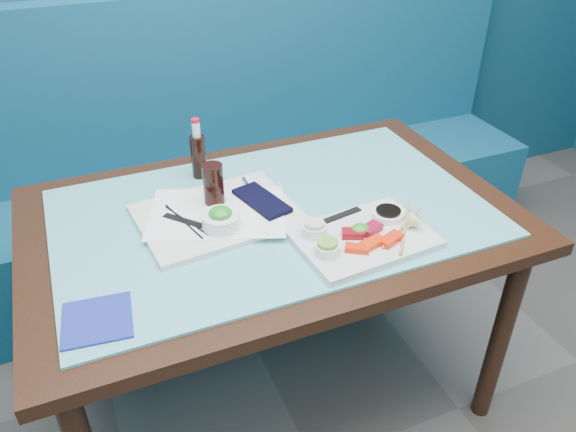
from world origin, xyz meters
name	(u,v)px	position (x,y,z in m)	size (l,w,h in m)	color
booth_bench	(205,189)	(0.00, 2.29, 0.37)	(3.00, 0.56, 1.17)	navy
dining_table	(273,237)	(0.00, 1.45, 0.67)	(1.40, 0.90, 0.75)	black
glass_top	(272,213)	(0.00, 1.45, 0.75)	(1.22, 0.76, 0.01)	#5DB3BA
sashimi_plate	(363,238)	(0.17, 1.22, 0.77)	(0.36, 0.26, 0.02)	silver
salmon_left	(357,248)	(0.12, 1.17, 0.78)	(0.06, 0.03, 0.01)	red
salmon_mid	(373,243)	(0.17, 1.17, 0.78)	(0.07, 0.03, 0.02)	red
salmon_right	(391,239)	(0.22, 1.17, 0.78)	(0.07, 0.03, 0.02)	#F72709
tuna_left	(353,234)	(0.14, 1.23, 0.79)	(0.06, 0.04, 0.02)	maroon
tuna_right	(371,229)	(0.20, 1.23, 0.79)	(0.06, 0.04, 0.02)	maroon
seaweed_garnish	(360,229)	(0.17, 1.23, 0.79)	(0.05, 0.05, 0.03)	#308B20
ramekin_wasabi	(327,249)	(0.05, 1.19, 0.79)	(0.06, 0.06, 0.03)	white
wasabi_fill	(328,243)	(0.05, 1.19, 0.81)	(0.05, 0.05, 0.01)	#68A535
ramekin_ginger	(314,230)	(0.05, 1.28, 0.79)	(0.07, 0.07, 0.03)	white
ginger_fill	(314,224)	(0.05, 1.28, 0.81)	(0.05, 0.05, 0.01)	beige
soy_dish	(388,214)	(0.28, 1.27, 0.79)	(0.09, 0.09, 0.02)	white
soy_fill	(388,211)	(0.28, 1.27, 0.80)	(0.07, 0.07, 0.01)	black
lemon_wedge	(417,222)	(0.32, 1.19, 0.80)	(0.05, 0.05, 0.04)	#E2D66B
chopstick_sleeve	(340,216)	(0.16, 1.33, 0.78)	(0.14, 0.02, 0.00)	black
wooden_chopstick_a	(402,228)	(0.28, 1.21, 0.78)	(0.01, 0.01, 0.23)	#9E864A
wooden_chopstick_b	(405,227)	(0.29, 1.21, 0.78)	(0.01, 0.01, 0.26)	tan
serving_tray	(217,215)	(-0.16, 1.48, 0.77)	(0.43, 0.33, 0.02)	silver
paper_placemat	(217,212)	(-0.16, 1.48, 0.78)	(0.38, 0.27, 0.00)	white
seaweed_bowl	(221,221)	(-0.17, 1.41, 0.80)	(0.10, 0.10, 0.04)	white
seaweed_salad	(220,213)	(-0.17, 1.41, 0.82)	(0.06, 0.06, 0.03)	#228F21
cola_glass	(213,184)	(-0.15, 1.54, 0.84)	(0.06, 0.06, 0.12)	black
navy_pouch	(262,201)	(-0.02, 1.48, 0.78)	(0.08, 0.19, 0.01)	black
fork	(248,185)	(-0.03, 1.59, 0.78)	(0.01, 0.01, 0.09)	white
black_chopstick_a	(184,221)	(-0.25, 1.47, 0.78)	(0.01, 0.01, 0.21)	black
black_chopstick_b	(186,221)	(-0.25, 1.47, 0.78)	(0.01, 0.01, 0.20)	black
tray_sleeve	(185,221)	(-0.25, 1.47, 0.78)	(0.02, 0.14, 0.00)	black
cola_bottle_body	(199,157)	(-0.14, 1.73, 0.83)	(0.05, 0.05, 0.14)	black
cola_bottle_neck	(196,129)	(-0.14, 1.73, 0.92)	(0.02, 0.02, 0.05)	white
cola_bottle_cap	(195,120)	(-0.14, 1.73, 0.95)	(0.03, 0.03, 0.01)	red
blue_napkin	(97,320)	(-0.52, 1.18, 0.76)	(0.15, 0.15, 0.01)	navy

